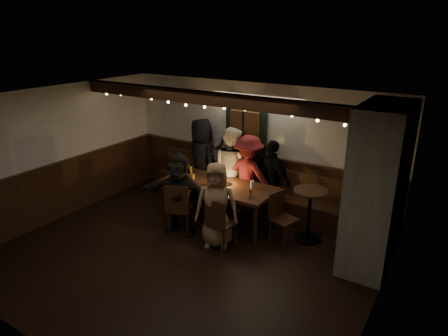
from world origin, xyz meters
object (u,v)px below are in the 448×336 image
Objects in this scene: chair_near_right at (218,221)px; person_e at (272,179)px; person_b at (219,169)px; person_d at (249,175)px; chair_end at (280,213)px; high_top at (310,209)px; person_f at (180,194)px; person_a at (202,160)px; person_c at (232,168)px; person_g at (217,205)px; dining_table at (218,187)px; chair_near_left at (179,206)px.

person_e is at bearing 83.16° from chair_near_right.
person_b is 0.94× the size of person_d.
high_top reaches higher than chair_end.
chair_end is 1.84m from person_f.
high_top is at bearing 168.29° from person_d.
chair_end is 2.36m from person_a.
person_c is (0.75, 0.01, -0.04)m from person_a.
person_e is at bearing -161.77° from person_d.
chair_near_right is 0.60× the size of person_f.
person_b is 0.89× the size of person_c.
person_b reaches higher than chair_near_right.
person_g is at bearing 126.74° from person_c.
dining_table is 1.16m from person_a.
person_a reaches higher than person_c.
person_c reaches higher than person_g.
chair_near_left reaches higher than high_top.
person_c is at bearing 82.26° from chair_near_left.
person_c reaches higher than dining_table.
high_top is 2.34m from person_f.
chair_near_left is at bearing 134.05° from person_a.
person_b reaches higher than person_g.
person_e is at bearing 54.79° from person_g.
dining_table is 0.73m from person_d.
person_f is (-2.10, -1.02, 0.17)m from high_top.
person_e is (1.22, 0.03, 0.02)m from person_b.
person_d is at bearing 164.89° from high_top.
chair_near_right is 0.95m from person_f.
dining_table is 1.04m from chair_near_right.
person_e is 1.88m from person_f.
dining_table is at bearing -179.74° from chair_end.
chair_near_left is 1.84m from chair_end.
chair_end is (0.75, 0.86, -0.02)m from chair_near_right.
person_d is (-1.45, 0.39, 0.21)m from high_top.
dining_table is 1.43× the size of person_f.
person_f is at bearing 71.11° from person_e.
person_a is 0.45m from person_b.
person_g reaches higher than chair_near_right.
person_d is (-1.01, 0.65, 0.32)m from chair_end.
person_e is (0.45, 0.12, -0.03)m from person_d.
high_top is 0.62× the size of person_b.
person_f is (-0.20, -1.49, -0.09)m from person_c.
chair_near_left is at bearing 96.69° from person_c.
dining_table is 0.90m from person_g.
chair_end is 0.59× the size of person_g.
person_e is (-0.56, 0.77, 0.29)m from chair_end.
person_f is (-0.34, -0.75, 0.05)m from dining_table.
person_d is at bearing 65.46° from chair_near_left.
dining_table and high_top have the same top height.
person_g reaches higher than high_top.
dining_table is at bearing 96.87° from person_g.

